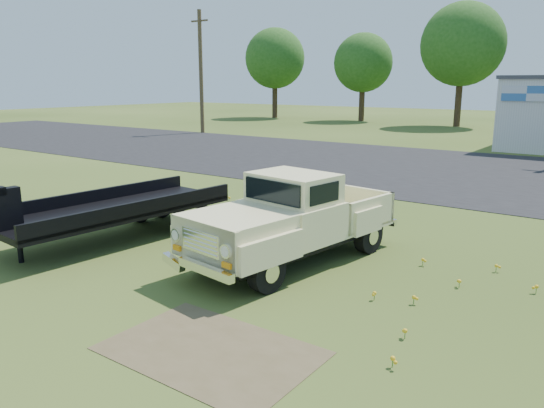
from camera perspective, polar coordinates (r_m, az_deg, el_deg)
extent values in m
plane|color=#314616|center=(10.92, -1.81, -7.21)|extent=(140.00, 140.00, 0.00)
cube|color=black|center=(24.24, 20.36, 3.19)|extent=(90.00, 14.00, 0.02)
cube|color=brown|center=(7.93, -6.59, -15.42)|extent=(3.00, 2.00, 0.01)
cube|color=brown|center=(14.74, 0.31, -1.84)|extent=(2.20, 1.60, 0.01)
cube|color=silver|center=(31.60, 25.71, 10.66)|extent=(2.50, 0.08, 0.80)
cylinder|color=#4C3B23|center=(41.31, -7.65, 13.84)|extent=(0.30, 0.30, 9.00)
cube|color=#4C3B23|center=(41.54, -7.81, 18.94)|extent=(1.60, 0.12, 0.12)
cylinder|color=#3A291A|center=(59.10, 0.30, 11.02)|extent=(0.56, 0.56, 3.60)
sphere|color=#204F16|center=(59.12, 0.31, 15.40)|extent=(6.40, 6.40, 6.40)
cylinder|color=#3A291A|center=(54.82, 9.62, 10.50)|extent=(0.56, 0.56, 3.24)
sphere|color=#204F16|center=(54.82, 9.78, 14.75)|extent=(5.76, 5.76, 5.76)
cylinder|color=#3A291A|center=(49.74, 19.38, 10.15)|extent=(0.56, 0.56, 3.96)
sphere|color=#204F16|center=(49.81, 19.82, 15.86)|extent=(7.04, 7.04, 7.04)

